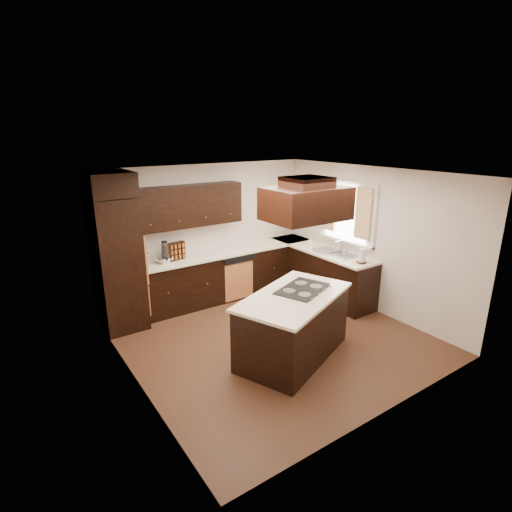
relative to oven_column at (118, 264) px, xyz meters
name	(u,v)px	position (x,y,z in m)	size (l,w,h in m)	color
floor	(272,338)	(1.78, -1.71, -1.07)	(4.20, 4.20, 0.02)	brown
ceiling	(275,173)	(1.78, -1.71, 1.45)	(4.20, 4.20, 0.02)	silver
wall_back	(206,232)	(1.78, 0.40, 0.19)	(4.20, 0.02, 2.50)	beige
wall_front	(395,313)	(1.78, -3.81, 0.19)	(4.20, 0.02, 2.50)	beige
wall_left	(129,292)	(-0.33, -1.71, 0.19)	(0.02, 4.20, 2.50)	beige
wall_right	(371,240)	(3.88, -1.71, 0.19)	(0.02, 4.20, 2.50)	beige
oven_column	(118,264)	(0.00, 0.00, 0.00)	(0.65, 0.75, 2.12)	black
wall_oven_face	(139,257)	(0.35, 0.00, 0.06)	(0.05, 0.62, 0.78)	#D17C46
base_cabinets_back	(217,277)	(1.81, 0.09, -0.62)	(2.93, 0.60, 0.88)	black
base_cabinets_right	(320,272)	(3.58, -0.80, -0.62)	(0.60, 2.40, 0.88)	black
countertop_back	(217,254)	(1.81, 0.08, -0.16)	(2.93, 0.63, 0.04)	#F9E5C9
countertop_right	(320,250)	(3.56, -0.80, -0.16)	(0.63, 2.40, 0.04)	#F9E5C9
upper_cabinets	(188,206)	(1.34, 0.23, 0.75)	(2.00, 0.34, 0.72)	black
dishwasher_front	(239,281)	(2.10, -0.20, -0.66)	(0.60, 0.05, 0.72)	#D17C46
window_frame	(347,212)	(3.85, -1.16, 0.59)	(0.06, 1.32, 1.12)	silver
window_pane	(348,212)	(3.87, -1.16, 0.59)	(0.00, 1.20, 1.00)	white
curtain_left	(363,214)	(3.79, -1.57, 0.64)	(0.02, 0.34, 0.90)	#FDE9BA
curtain_right	(329,206)	(3.79, -0.74, 0.64)	(0.02, 0.34, 0.90)	#FDE9BA
sink_rim	(334,253)	(3.58, -1.16, -0.14)	(0.52, 0.84, 0.01)	silver
island	(293,327)	(1.71, -2.27, -0.62)	(1.69, 0.92, 0.88)	black
island_top	(294,296)	(1.71, -2.27, -0.16)	(1.75, 0.98, 0.04)	#F9E5C9
cooktop	(303,289)	(1.95, -2.17, -0.13)	(0.80, 0.53, 0.01)	black
range_hood	(306,203)	(1.88, -2.25, 1.10)	(1.05, 0.72, 0.42)	black
hood_duct	(307,182)	(1.88, -2.25, 1.38)	(0.55, 0.50, 0.13)	black
blender_base	(166,260)	(0.79, 0.02, -0.09)	(0.15, 0.15, 0.10)	silver
blender_pitcher	(165,250)	(0.79, 0.02, 0.09)	(0.13, 0.13, 0.26)	silver
spice_rack	(175,251)	(1.00, 0.10, 0.02)	(0.38, 0.09, 0.31)	black
mixing_bowl	(163,260)	(0.79, 0.10, -0.10)	(0.29, 0.29, 0.07)	silver
soap_bottle	(310,242)	(3.51, -0.56, -0.05)	(0.08, 0.08, 0.17)	silver
paper_towel	(362,256)	(3.54, -1.83, -0.02)	(0.11, 0.11, 0.25)	silver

